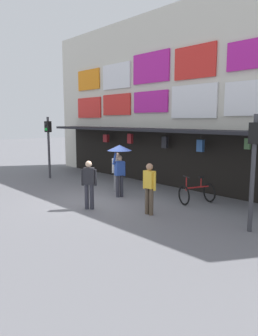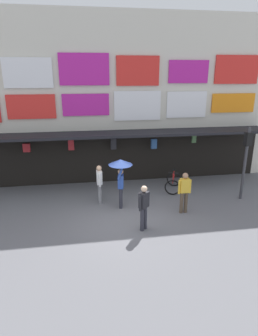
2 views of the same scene
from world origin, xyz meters
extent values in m
plane|color=slate|center=(0.00, 0.00, 0.00)|extent=(80.00, 80.00, 0.00)
cube|color=beige|center=(0.00, 4.60, 4.00)|extent=(18.00, 1.20, 8.00)
cube|color=black|center=(0.00, 3.30, 2.60)|extent=(15.30, 1.40, 0.12)
cube|color=white|center=(-3.69, 3.95, 5.31)|extent=(2.13, 0.08, 1.29)
cube|color=#B71E93|center=(-1.23, 3.95, 5.46)|extent=(2.25, 0.08, 1.39)
cube|color=red|center=(1.23, 3.95, 5.40)|extent=(2.02, 0.08, 1.33)
cube|color=#B71E93|center=(3.69, 3.95, 5.36)|extent=(1.96, 0.08, 1.04)
cube|color=red|center=(6.15, 3.95, 5.46)|extent=(2.25, 0.08, 1.33)
cube|color=red|center=(-3.69, 3.95, 3.85)|extent=(2.16, 0.08, 1.09)
cube|color=#B71E93|center=(-1.23, 3.95, 3.89)|extent=(2.17, 0.08, 1.00)
cube|color=white|center=(1.23, 3.95, 3.81)|extent=(2.26, 0.08, 1.38)
cube|color=white|center=(3.69, 3.95, 3.82)|extent=(2.01, 0.08, 1.26)
cube|color=orange|center=(6.15, 3.95, 3.86)|extent=(2.28, 0.08, 0.94)
cylinder|color=black|center=(-4.01, 3.48, 2.40)|extent=(0.02, 0.02, 0.28)
cube|color=maroon|center=(-4.01, 3.48, 2.06)|extent=(0.31, 0.19, 0.39)
cylinder|color=black|center=(-2.00, 3.36, 2.46)|extent=(0.02, 0.02, 0.16)
cube|color=maroon|center=(-2.00, 3.36, 2.14)|extent=(0.26, 0.16, 0.47)
cylinder|color=black|center=(0.00, 3.61, 2.42)|extent=(0.02, 0.02, 0.23)
cube|color=#232328|center=(0.00, 3.61, 2.05)|extent=(0.26, 0.16, 0.51)
cylinder|color=black|center=(1.97, 3.48, 2.40)|extent=(0.02, 0.02, 0.28)
cube|color=#2D5693|center=(1.97, 3.48, 2.02)|extent=(0.27, 0.16, 0.48)
cylinder|color=black|center=(3.98, 3.39, 2.48)|extent=(0.02, 0.02, 0.13)
cube|color=#477042|center=(3.98, 3.39, 2.22)|extent=(0.21, 0.12, 0.39)
cube|color=black|center=(0.00, 3.98, 1.25)|extent=(15.30, 0.04, 2.50)
cylinder|color=#38383D|center=(5.36, 0.93, 1.60)|extent=(0.12, 0.12, 3.20)
cube|color=black|center=(5.36, 0.93, 2.70)|extent=(0.31, 0.27, 0.56)
sphere|color=red|center=(5.34, 1.06, 2.83)|extent=(0.15, 0.15, 0.15)
sphere|color=black|center=(5.34, 1.06, 2.57)|extent=(0.15, 0.15, 0.15)
torus|color=black|center=(2.48, 1.79, 0.36)|extent=(0.69, 0.31, 0.72)
torus|color=black|center=(2.87, 2.82, 0.36)|extent=(0.69, 0.31, 0.72)
cylinder|color=#B21E1E|center=(2.68, 2.31, 0.61)|extent=(0.40, 0.94, 0.05)
cylinder|color=#B21E1E|center=(2.73, 2.46, 0.78)|extent=(0.04, 0.04, 0.35)
cube|color=black|center=(2.73, 2.46, 0.97)|extent=(0.17, 0.22, 0.06)
cylinder|color=#B21E1E|center=(2.51, 1.87, 0.78)|extent=(0.04, 0.04, 0.50)
cylinder|color=black|center=(2.51, 1.87, 1.03)|extent=(0.42, 0.19, 0.04)
cylinder|color=#2D2D38|center=(0.49, -1.06, 0.44)|extent=(0.14, 0.14, 0.88)
cylinder|color=#2D2D38|center=(0.62, -0.94, 0.44)|extent=(0.14, 0.14, 0.88)
cube|color=#232328|center=(0.56, -1.00, 1.16)|extent=(0.41, 0.41, 0.56)
sphere|color=beige|center=(0.56, -1.00, 1.57)|extent=(0.22, 0.22, 0.22)
cylinder|color=#232328|center=(0.40, -1.15, 1.11)|extent=(0.09, 0.09, 0.56)
cylinder|color=#232328|center=(0.72, -0.85, 1.11)|extent=(0.09, 0.09, 0.56)
cylinder|color=#2D2D38|center=(0.01, 0.98, 0.44)|extent=(0.14, 0.14, 0.88)
cylinder|color=#2D2D38|center=(-0.03, 0.81, 0.44)|extent=(0.14, 0.14, 0.88)
cube|color=#28479E|center=(-0.01, 0.89, 1.16)|extent=(0.28, 0.39, 0.56)
sphere|color=tan|center=(-0.01, 0.89, 1.57)|extent=(0.22, 0.22, 0.22)
cylinder|color=#28479E|center=(0.03, 1.11, 1.11)|extent=(0.09, 0.09, 0.56)
cylinder|color=#28479E|center=(-0.05, 0.68, 1.56)|extent=(0.23, 0.09, 0.48)
cylinder|color=#4C3823|center=(-0.05, 0.68, 1.67)|extent=(0.02, 0.02, 0.55)
cone|color=#334C99|center=(-0.01, 0.89, 1.97)|extent=(0.96, 0.96, 0.22)
cylinder|color=brown|center=(2.49, 0.05, 0.44)|extent=(0.14, 0.14, 0.88)
cylinder|color=brown|center=(2.31, 0.04, 0.44)|extent=(0.14, 0.14, 0.88)
cube|color=gold|center=(2.40, 0.05, 1.16)|extent=(0.36, 0.23, 0.56)
sphere|color=#A87A5B|center=(2.40, 0.05, 1.57)|extent=(0.22, 0.22, 0.22)
cylinder|color=gold|center=(2.62, 0.05, 1.11)|extent=(0.09, 0.09, 0.56)
cylinder|color=gold|center=(2.18, 0.04, 1.11)|extent=(0.09, 0.09, 0.56)
cylinder|color=gray|center=(-0.83, 1.39, 0.44)|extent=(0.14, 0.14, 0.88)
cylinder|color=gray|center=(-0.84, 1.57, 0.44)|extent=(0.14, 0.14, 0.88)
cube|color=white|center=(-0.84, 1.48, 1.16)|extent=(0.24, 0.37, 0.56)
sphere|color=tan|center=(-0.84, 1.48, 1.57)|extent=(0.22, 0.22, 0.22)
cylinder|color=white|center=(-0.83, 1.26, 1.11)|extent=(0.09, 0.09, 0.56)
cylinder|color=white|center=(-0.85, 1.70, 1.11)|extent=(0.09, 0.09, 0.56)
camera|label=1|loc=(9.09, -7.15, 3.04)|focal=33.36mm
camera|label=2|loc=(-1.36, -9.84, 5.35)|focal=30.68mm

